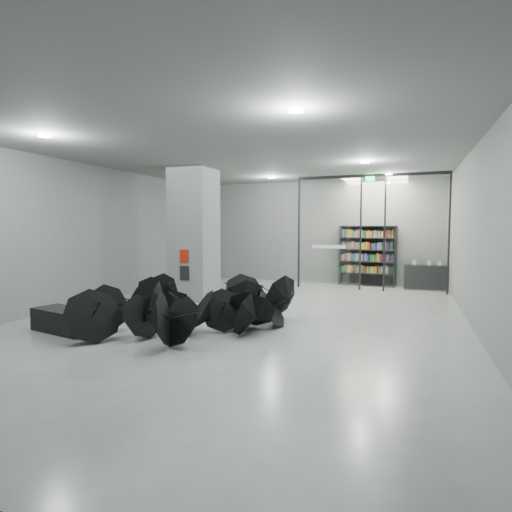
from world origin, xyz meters
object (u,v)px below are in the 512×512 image
(bench, at_px, (65,320))
(shop_counter, at_px, (426,277))
(column, at_px, (194,234))
(bookshelf, at_px, (367,256))
(umbrella_cluster, at_px, (198,313))

(bench, xyz_separation_m, shop_counter, (7.41, 8.94, 0.20))
(column, height_order, shop_counter, column)
(bench, relative_size, bookshelf, 0.66)
(bench, distance_m, umbrella_cluster, 2.80)
(bookshelf, height_order, shop_counter, bookshelf)
(column, relative_size, bookshelf, 1.78)
(bench, height_order, bookshelf, bookshelf)
(umbrella_cluster, bearing_deg, shop_counter, 57.45)
(column, relative_size, bench, 2.71)
(bench, bearing_deg, umbrella_cluster, 37.97)
(bench, bearing_deg, bookshelf, 71.32)
(bench, xyz_separation_m, bookshelf, (5.38, 9.27, 0.89))
(column, distance_m, bench, 4.89)
(bench, relative_size, shop_counter, 1.02)
(column, height_order, umbrella_cluster, column)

